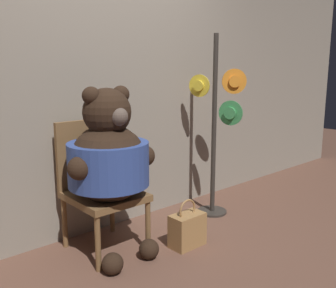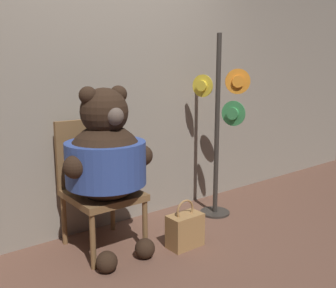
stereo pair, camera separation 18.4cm
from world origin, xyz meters
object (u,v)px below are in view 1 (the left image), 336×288
Objects in this scene: hat_display_rack at (217,129)px; handbag_on_ground at (187,229)px; chair at (98,183)px; teddy_bear at (109,159)px.

hat_display_rack is 1.03m from handbag_on_ground.
hat_display_rack is at bearing -7.19° from chair.
teddy_bear is 3.26× the size of handbag_on_ground.
handbag_on_ground is at bearing -155.20° from hat_display_rack.
chair is 0.29m from teddy_bear.
teddy_bear is 0.74× the size of hat_display_rack.
chair reaches higher than handbag_on_ground.
hat_display_rack reaches higher than handbag_on_ground.
chair is at bearing 172.81° from hat_display_rack.
hat_display_rack is (1.21, 0.03, 0.09)m from teddy_bear.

